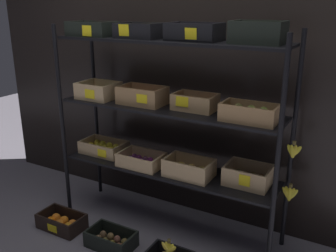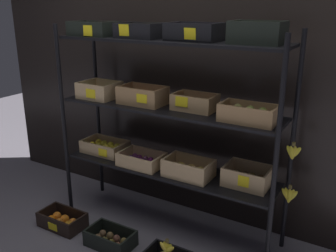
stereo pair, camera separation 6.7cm
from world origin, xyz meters
The scene contains 6 objects.
ground_plane centered at (0.00, 0.00, 0.00)m, with size 10.00×10.00×0.00m, color slate.
storefront_wall centered at (0.00, 0.41, 1.45)m, with size 4.15×0.12×2.91m, color black.
display_rack centered at (0.01, -0.01, 1.02)m, with size 1.87×0.45×1.65m.
crate_ground_orange centered at (-0.74, -0.44, 0.05)m, with size 0.37×0.23×0.13m.
crate_ground_kiwi centered at (-0.24, -0.44, 0.05)m, with size 0.36×0.22×0.13m.
banana_bunch_loose centered at (0.26, -0.45, 0.16)m, with size 0.13×0.04×0.12m.
Camera 1 is at (1.32, -2.36, 1.75)m, focal length 40.50 mm.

